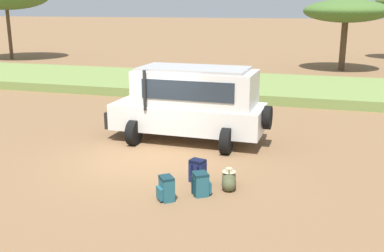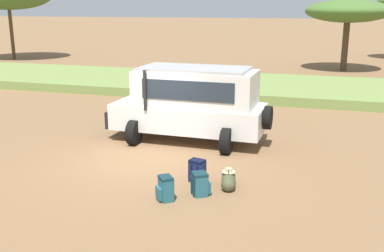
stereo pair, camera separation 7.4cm
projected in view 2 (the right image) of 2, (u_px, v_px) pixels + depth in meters
The scene contains 8 objects.
ground_plane at pixel (142, 160), 12.97m from camera, with size 320.00×320.00×0.00m, color olive.
grass_bank at pixel (230, 85), 23.95m from camera, with size 120.00×7.00×0.44m.
safari_vehicle at pixel (192, 102), 14.54m from camera, with size 5.37×2.80×2.44m.
backpack_beside_front_wheel at pixel (165, 189), 10.25m from camera, with size 0.48×0.48×0.57m.
backpack_cluster_center at pixel (200, 184), 10.53m from camera, with size 0.51×0.49×0.55m.
backpack_near_rear_wheel at pixel (197, 171), 11.33m from camera, with size 0.44×0.43×0.59m.
duffel_bag_low_black_case at pixel (228, 180), 11.04m from camera, with size 0.45×0.90×0.45m.
acacia_tree_left_mid at pixel (348, 11), 30.02m from camera, with size 5.64×5.55×4.77m.
Camera 2 is at (4.94, -11.32, 4.31)m, focal length 42.00 mm.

